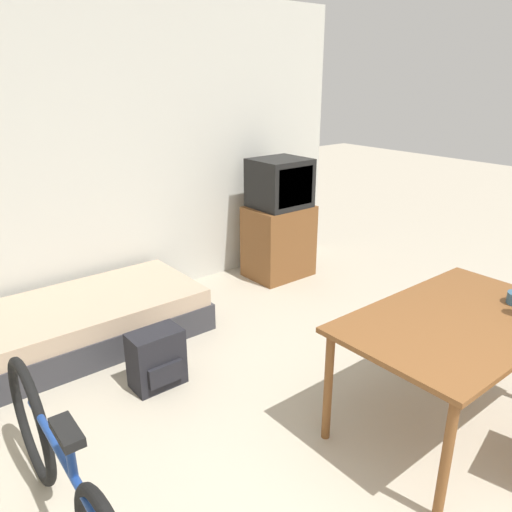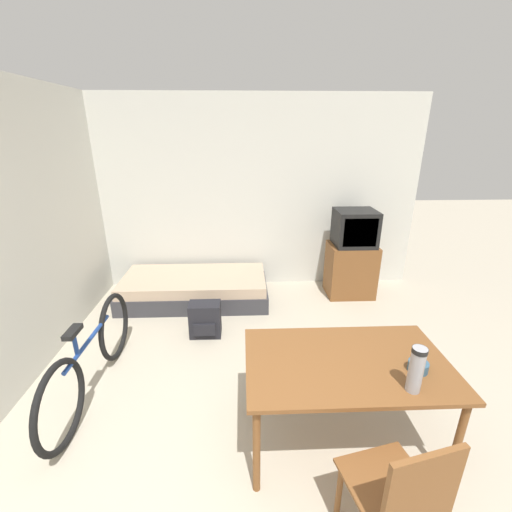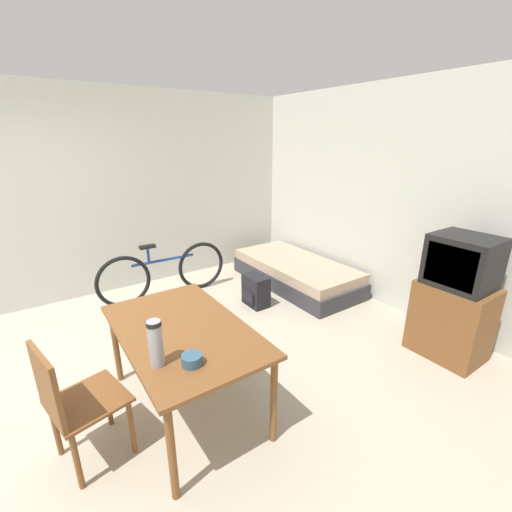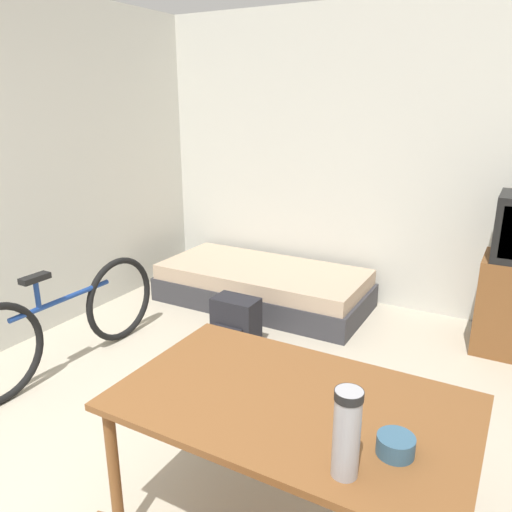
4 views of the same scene
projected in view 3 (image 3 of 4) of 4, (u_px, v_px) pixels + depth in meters
The scene contains 11 objects.
ground_plane at pixel (51, 400), 2.84m from camera, with size 20.00×20.00×0.00m, color #B2A893.
wall_back at pixel (367, 196), 4.45m from camera, with size 5.01×0.06×2.70m.
wall_left at pixel (167, 189), 5.00m from camera, with size 0.06×4.80×2.70m.
daybed at pixel (295, 272), 5.06m from camera, with size 1.98×0.93×0.36m.
tv at pixel (455, 300), 3.28m from camera, with size 0.64×0.49×1.23m.
dining_table at pixel (183, 336), 2.57m from camera, with size 1.42×0.86×0.72m.
wooden_chair at pixel (71, 400), 2.14m from camera, with size 0.52×0.52×0.91m.
bicycle at pixel (165, 272), 4.59m from camera, with size 0.09×1.75×0.77m.
thermos_flask at pixel (156, 341), 2.08m from camera, with size 0.09×0.09×0.31m.
mate_bowl at pixel (192, 360), 2.13m from camera, with size 0.13×0.13×0.07m.
backpack at pixel (256, 291), 4.41m from camera, with size 0.35×0.25×0.41m.
Camera 3 is at (2.86, 0.11, 2.06)m, focal length 24.00 mm.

